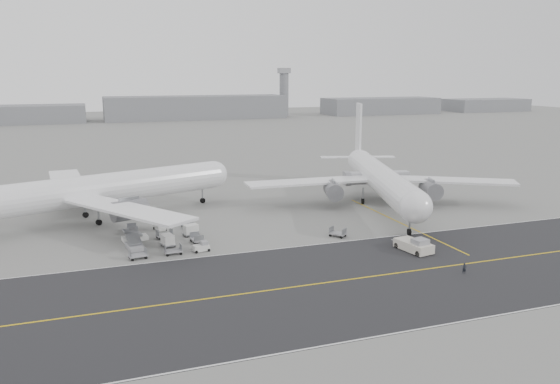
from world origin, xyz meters
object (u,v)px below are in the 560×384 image
object	(u,v)px
airliner_b	(380,178)
pushback_tug	(414,245)
jet_bridge	(378,179)
airliner_a	(92,190)
ground_crew_a	(464,268)
control_tower	(284,91)

from	to	relation	value
airliner_b	pushback_tug	xyz separation A→B (m)	(-10.56, -29.94, -4.83)
airliner_b	jet_bridge	bearing A→B (deg)	80.41
pushback_tug	jet_bridge	size ratio (longest dim) A/B	0.52
airliner_a	ground_crew_a	world-z (taller)	airliner_a
airliner_b	pushback_tug	world-z (taller)	airliner_b
airliner_a	jet_bridge	world-z (taller)	airliner_a
control_tower	airliner_a	xyz separation A→B (m)	(-124.15, -239.70, -10.32)
airliner_a	ground_crew_a	size ratio (longest dim) A/B	37.10
airliner_a	airliner_b	size ratio (longest dim) A/B	1.01
control_tower	jet_bridge	world-z (taller)	control_tower
ground_crew_a	pushback_tug	bearing A→B (deg)	111.44
airliner_b	jet_bridge	size ratio (longest dim) A/B	3.56
airliner_a	pushback_tug	distance (m)	59.45
jet_bridge	control_tower	bearing A→B (deg)	85.96
pushback_tug	jet_bridge	distance (m)	39.06
airliner_b	ground_crew_a	size ratio (longest dim) A/B	36.69
control_tower	airliner_b	size ratio (longest dim) A/B	0.55
airliner_b	ground_crew_a	world-z (taller)	airliner_b
pushback_tug	jet_bridge	xyz separation A→B (m)	(13.74, 36.43, 3.18)
control_tower	airliner_a	world-z (taller)	control_tower
jet_bridge	ground_crew_a	world-z (taller)	jet_bridge
ground_crew_a	airliner_b	bearing A→B (deg)	92.62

